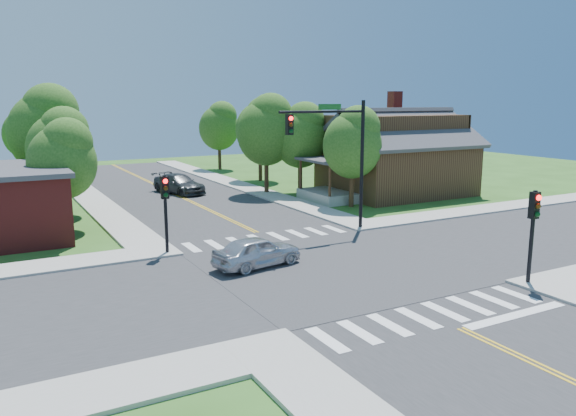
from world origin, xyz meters
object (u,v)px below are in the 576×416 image
car_dgrey (179,184)px  signal_mast_ne (337,145)px  signal_pole_se (534,220)px  car_silver (257,252)px  house_ne (396,151)px  signal_pole_nw (165,200)px

car_dgrey → signal_mast_ne: bearing=-95.2°
signal_pole_se → car_dgrey: (-5.17, 28.02, -1.92)m
signal_mast_ne → car_dgrey: signal_mast_ne is taller
car_dgrey → car_silver: bearing=-115.7°
signal_pole_se → car_silver: bearing=138.6°
signal_mast_ne → house_ne: signal_mast_ne is taller
signal_pole_nw → house_ne: 22.45m
signal_mast_ne → car_silver: size_ratio=1.69×
signal_mast_ne → signal_pole_nw: size_ratio=1.89×
house_ne → car_silver: (-17.86, -12.50, -2.64)m
signal_pole_nw → car_dgrey: 17.97m
signal_pole_se → car_dgrey: 28.56m
signal_mast_ne → car_dgrey: size_ratio=1.32×
signal_pole_se → house_ne: house_ne is taller
signal_pole_nw → house_ne: size_ratio=0.29×
car_silver → car_dgrey: car_dgrey is taller
signal_pole_nw → car_dgrey: size_ratio=0.69×
signal_mast_ne → car_dgrey: (-3.48, 16.81, -4.11)m
signal_pole_nw → house_ne: house_ne is taller
signal_mast_ne → car_silver: (-6.66, -3.86, -4.16)m
signal_pole_se → house_ne: 22.03m
signal_pole_nw → house_ne: (20.71, 8.66, 0.67)m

